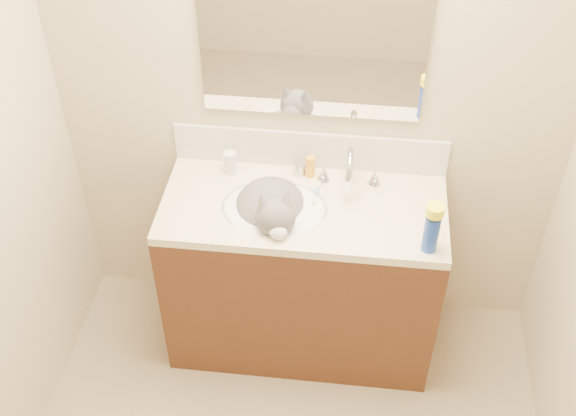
% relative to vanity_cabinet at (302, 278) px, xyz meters
% --- Properties ---
extents(room_shell, '(2.24, 2.54, 2.52)m').
position_rel_vanity_cabinet_xyz_m(room_shell, '(0.00, -0.97, 1.08)').
color(room_shell, '#C0B08F').
rests_on(room_shell, ground).
extents(vanity_cabinet, '(1.20, 0.55, 0.82)m').
position_rel_vanity_cabinet_xyz_m(vanity_cabinet, '(0.00, 0.00, 0.00)').
color(vanity_cabinet, '#452413').
rests_on(vanity_cabinet, ground).
extents(counter_slab, '(1.20, 0.55, 0.04)m').
position_rel_vanity_cabinet_xyz_m(counter_slab, '(0.00, 0.00, 0.43)').
color(counter_slab, beige).
rests_on(counter_slab, vanity_cabinet).
extents(basin, '(0.45, 0.36, 0.14)m').
position_rel_vanity_cabinet_xyz_m(basin, '(-0.12, -0.03, 0.38)').
color(basin, white).
rests_on(basin, vanity_cabinet).
extents(faucet, '(0.28, 0.20, 0.21)m').
position_rel_vanity_cabinet_xyz_m(faucet, '(0.18, 0.14, 0.54)').
color(faucet, silver).
rests_on(faucet, counter_slab).
extents(cat, '(0.42, 0.46, 0.33)m').
position_rel_vanity_cabinet_xyz_m(cat, '(-0.13, -0.03, 0.43)').
color(cat, '#555255').
rests_on(cat, basin).
extents(backsplash, '(1.20, 0.02, 0.18)m').
position_rel_vanity_cabinet_xyz_m(backsplash, '(0.00, 0.26, 0.54)').
color(backsplash, silver).
rests_on(backsplash, counter_slab).
extents(mirror, '(0.90, 0.02, 0.80)m').
position_rel_vanity_cabinet_xyz_m(mirror, '(0.00, 0.26, 1.13)').
color(mirror, white).
rests_on(mirror, room_shell).
extents(pill_bottle, '(0.07, 0.07, 0.10)m').
position_rel_vanity_cabinet_xyz_m(pill_bottle, '(-0.34, 0.18, 0.50)').
color(pill_bottle, silver).
rests_on(pill_bottle, counter_slab).
extents(pill_label, '(0.07, 0.07, 0.04)m').
position_rel_vanity_cabinet_xyz_m(pill_label, '(-0.34, 0.18, 0.49)').
color(pill_label, '#DD4C24').
rests_on(pill_label, pill_bottle).
extents(silver_jar, '(0.06, 0.06, 0.06)m').
position_rel_vanity_cabinet_xyz_m(silver_jar, '(-0.04, 0.20, 0.48)').
color(silver_jar, '#B7B7BC').
rests_on(silver_jar, counter_slab).
extents(amber_bottle, '(0.05, 0.05, 0.10)m').
position_rel_vanity_cabinet_xyz_m(amber_bottle, '(0.01, 0.20, 0.50)').
color(amber_bottle, orange).
rests_on(amber_bottle, counter_slab).
extents(toothbrush, '(0.03, 0.15, 0.01)m').
position_rel_vanity_cabinet_xyz_m(toothbrush, '(0.05, 0.08, 0.46)').
color(toothbrush, silver).
rests_on(toothbrush, counter_slab).
extents(toothbrush_head, '(0.02, 0.03, 0.02)m').
position_rel_vanity_cabinet_xyz_m(toothbrush_head, '(0.05, 0.08, 0.46)').
color(toothbrush_head, '#6E92EA').
rests_on(toothbrush_head, counter_slab).
extents(spray_can, '(0.07, 0.07, 0.17)m').
position_rel_vanity_cabinet_xyz_m(spray_can, '(0.51, -0.20, 0.53)').
color(spray_can, '#1837A8').
rests_on(spray_can, counter_slab).
extents(spray_cap, '(0.08, 0.08, 0.04)m').
position_rel_vanity_cabinet_xyz_m(spray_cap, '(0.51, -0.20, 0.65)').
color(spray_cap, '#FBFF1A').
rests_on(spray_cap, spray_can).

